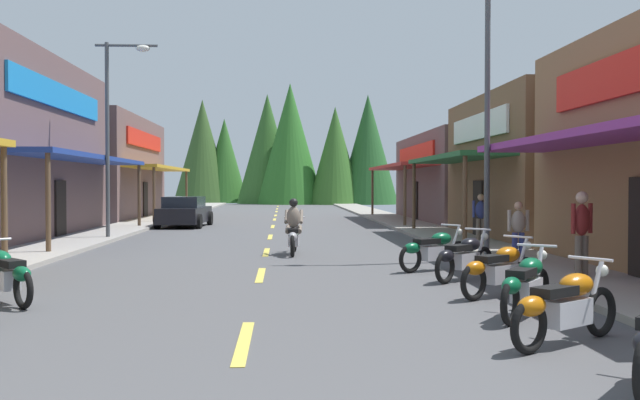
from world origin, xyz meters
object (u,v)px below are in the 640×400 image
(motorcycle_parked_left_4, at_px, (5,274))
(parked_car_curbside, at_px, (185,212))
(motorcycle_parked_right_4, at_px, (464,256))
(pedestrian_by_shop, at_px, (481,215))
(motorcycle_parked_right_5, at_px, (434,249))
(rider_cruising_lead, at_px, (294,231))
(pedestrian_waiting, at_px, (582,228))
(pedestrian_browsing, at_px, (518,228))
(motorcycle_parked_right_2, at_px, (526,284))
(streetlamp_right, at_px, (475,86))
(streetlamp_left, at_px, (116,113))
(motorcycle_parked_right_1, at_px, (565,305))
(motorcycle_parked_right_3, at_px, (500,269))

(motorcycle_parked_left_4, distance_m, parked_car_curbside, 20.73)
(motorcycle_parked_right_4, height_order, pedestrian_by_shop, pedestrian_by_shop)
(motorcycle_parked_right_5, distance_m, rider_cruising_lead, 4.95)
(motorcycle_parked_right_4, bearing_deg, pedestrian_waiting, -47.52)
(motorcycle_parked_left_4, relative_size, pedestrian_by_shop, 1.01)
(rider_cruising_lead, xyz_separation_m, pedestrian_waiting, (5.77, -5.57, 0.41))
(pedestrian_browsing, height_order, pedestrian_waiting, pedestrian_waiting)
(motorcycle_parked_right_2, bearing_deg, rider_cruising_lead, 55.76)
(rider_cruising_lead, height_order, pedestrian_waiting, pedestrian_waiting)
(streetlamp_right, distance_m, motorcycle_parked_right_2, 8.52)
(streetlamp_left, xyz_separation_m, parked_car_curbside, (1.29, 7.61, -3.76))
(pedestrian_browsing, bearing_deg, parked_car_curbside, 25.60)
(motorcycle_parked_right_4, xyz_separation_m, pedestrian_browsing, (2.09, 2.83, 0.39))
(streetlamp_right, height_order, motorcycle_parked_left_4, streetlamp_right)
(motorcycle_parked_right_5, bearing_deg, pedestrian_browsing, -4.08)
(motorcycle_parked_right_4, relative_size, motorcycle_parked_left_4, 0.97)
(motorcycle_parked_right_5, xyz_separation_m, motorcycle_parked_left_4, (-7.95, -3.91, 0.00))
(motorcycle_parked_left_4, height_order, pedestrian_by_shop, pedestrian_by_shop)
(streetlamp_right, distance_m, parked_car_curbside, 18.04)
(pedestrian_browsing, bearing_deg, motorcycle_parked_right_5, 109.98)
(streetlamp_left, height_order, parked_car_curbside, streetlamp_left)
(motorcycle_parked_right_1, relative_size, pedestrian_by_shop, 1.11)
(streetlamp_left, height_order, pedestrian_browsing, streetlamp_left)
(motorcycle_parked_right_1, relative_size, motorcycle_parked_left_4, 1.10)
(motorcycle_parked_right_4, height_order, pedestrian_browsing, pedestrian_browsing)
(motorcycle_parked_right_1, bearing_deg, motorcycle_parked_right_4, 52.87)
(motorcycle_parked_right_1, xyz_separation_m, pedestrian_by_shop, (3.11, 14.41, 0.46))
(pedestrian_by_shop, distance_m, pedestrian_waiting, 8.86)
(pedestrian_waiting, xyz_separation_m, parked_car_curbside, (-10.61, 18.55, -0.38))
(streetlamp_left, relative_size, pedestrian_by_shop, 4.21)
(motorcycle_parked_right_5, relative_size, motorcycle_parked_left_4, 1.13)
(motorcycle_parked_right_1, distance_m, pedestrian_browsing, 8.88)
(motorcycle_parked_right_2, bearing_deg, pedestrian_by_shop, 23.30)
(pedestrian_by_shop, bearing_deg, pedestrian_waiting, 175.05)
(motorcycle_parked_right_4, bearing_deg, motorcycle_parked_right_2, -135.74)
(motorcycle_parked_right_1, relative_size, parked_car_curbside, 0.41)
(parked_car_curbside, bearing_deg, pedestrian_browsing, -142.94)
(streetlamp_left, bearing_deg, streetlamp_right, -34.27)
(streetlamp_right, distance_m, rider_cruising_lead, 6.26)
(streetlamp_left, xyz_separation_m, motorcycle_parked_right_2, (9.40, -14.73, -3.95))
(pedestrian_by_shop, height_order, pedestrian_waiting, pedestrian_waiting)
(parked_car_curbside, bearing_deg, motorcycle_parked_right_4, -152.39)
(streetlamp_right, xyz_separation_m, rider_cruising_lead, (-4.58, 1.94, -3.80))
(motorcycle_parked_right_2, xyz_separation_m, pedestrian_by_shop, (2.97, 12.64, 0.46))
(motorcycle_parked_right_2, height_order, motorcycle_parked_right_3, same)
(motorcycle_parked_right_4, xyz_separation_m, motorcycle_parked_left_4, (-8.23, -2.33, 0.00))
(streetlamp_right, distance_m, pedestrian_waiting, 5.11)
(motorcycle_parked_right_5, xyz_separation_m, pedestrian_browsing, (2.37, 1.26, 0.39))
(motorcycle_parked_right_1, xyz_separation_m, motorcycle_parked_left_4, (-7.96, 3.38, 0.00))
(motorcycle_parked_right_2, distance_m, motorcycle_parked_right_5, 5.52)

